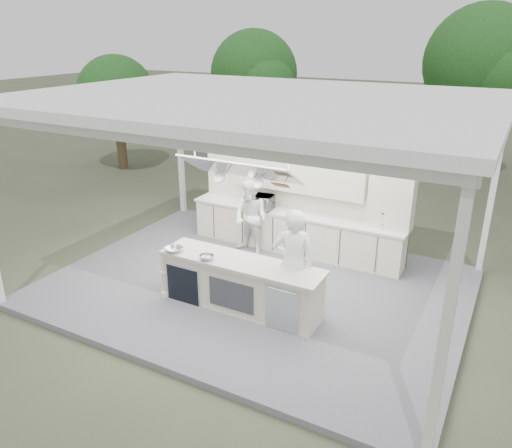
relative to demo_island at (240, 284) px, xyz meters
The scene contains 12 objects.
ground 1.10m from the demo_island, 101.07° to the left, with size 90.00×90.00×0.00m, color #454C34.
stage_deck 1.07m from the demo_island, 101.07° to the left, with size 8.00×6.00×0.12m, color #555659.
tent 3.25m from the demo_island, 101.05° to the left, with size 8.20×6.20×3.86m.
demo_island is the anchor object (origin of this frame).
back_counter 2.82m from the demo_island, 93.63° to the left, with size 5.08×0.72×0.95m.
back_wall_unit 3.19m from the demo_island, 84.98° to the left, with size 5.05×0.48×2.25m.
tree_cluster 11.02m from the demo_island, 91.82° to the left, with size 19.55×9.40×5.85m.
head_chef 1.11m from the demo_island, 12.55° to the left, with size 0.74×0.48×2.02m, color white.
sous_chef 2.49m from the demo_island, 114.36° to the left, with size 0.83×0.65×1.72m, color white.
toaster_oven 2.86m from the demo_island, 110.67° to the left, with size 0.61×0.41×0.34m, color silver.
bowl_large 1.40m from the demo_island, 169.43° to the right, with size 0.32×0.32×0.08m, color silver.
bowl_small 0.79m from the demo_island, 156.46° to the right, with size 0.26×0.26×0.08m, color #ACAEB3.
Camera 1 is at (4.28, -7.85, 4.93)m, focal length 35.00 mm.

